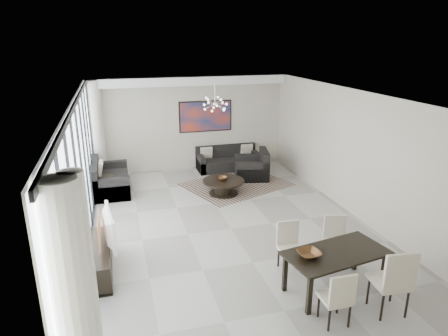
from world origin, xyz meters
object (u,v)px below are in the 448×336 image
object	(u,v)px
dining_table	(336,257)
coffee_table	(224,186)
television	(105,228)
tv_console	(98,259)
sofa_main	(228,161)

from	to	relation	value
dining_table	coffee_table	bearing A→B (deg)	97.54
television	tv_console	bearing A→B (deg)	109.30
tv_console	dining_table	bearing A→B (deg)	-23.14
television	coffee_table	bearing A→B (deg)	-52.00
dining_table	television	bearing A→B (deg)	154.95
coffee_table	sofa_main	xyz separation A→B (m)	(0.72, 2.05, 0.02)
sofa_main	dining_table	bearing A→B (deg)	-90.99
sofa_main	coffee_table	bearing A→B (deg)	-109.51
coffee_table	dining_table	size ratio (longest dim) A/B	0.62
tv_console	television	bearing A→B (deg)	25.56
tv_console	television	xyz separation A→B (m)	(0.16, 0.08, 0.56)
coffee_table	dining_table	bearing A→B (deg)	-82.46
coffee_table	sofa_main	bearing A→B (deg)	70.49
sofa_main	tv_console	bearing A→B (deg)	-127.59
television	dining_table	distance (m)	3.99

